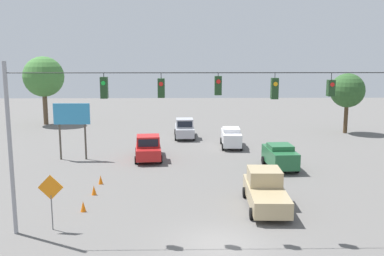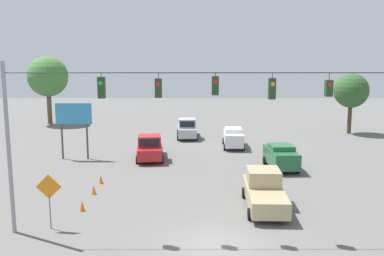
{
  "view_description": "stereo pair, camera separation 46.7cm",
  "coord_description": "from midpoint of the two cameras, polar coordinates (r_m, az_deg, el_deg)",
  "views": [
    {
      "loc": [
        1.6,
        18.62,
        8.62
      ],
      "look_at": [
        1.07,
        -9.68,
        3.85
      ],
      "focal_mm": 40.0,
      "sensor_mm": 36.0,
      "label": 1
    },
    {
      "loc": [
        1.14,
        18.63,
        8.62
      ],
      "look_at": [
        1.07,
        -9.68,
        3.85
      ],
      "focal_mm": 40.0,
      "sensor_mm": 36.0,
      "label": 2
    }
  ],
  "objects": [
    {
      "name": "overhead_signal_span",
      "position": [
        20.33,
        3.47,
        0.91
      ],
      "size": [
        20.0,
        0.38,
        8.4
      ],
      "color": "#939399",
      "rests_on": "ground_plane"
    },
    {
      "name": "traffic_cone_second",
      "position": [
        27.87,
        -12.5,
        -8.03
      ],
      "size": [
        0.32,
        0.32,
        0.61
      ],
      "primitive_type": "cone",
      "color": "orange",
      "rests_on": "ground_plane"
    },
    {
      "name": "tree_horizon_right",
      "position": [
        50.86,
        20.72,
        4.64
      ],
      "size": [
        3.82,
        3.82,
        6.74
      ],
      "color": "#4C3823",
      "rests_on": "ground_plane"
    },
    {
      "name": "pickup_truck_tan_crossing_near",
      "position": [
        25.19,
        10.14,
        -8.25
      ],
      "size": [
        2.39,
        5.65,
        2.12
      ],
      "color": "tan",
      "rests_on": "ground_plane"
    },
    {
      "name": "traffic_cone_third",
      "position": [
        30.03,
        -11.62,
        -6.71
      ],
      "size": [
        0.32,
        0.32,
        0.61
      ],
      "primitive_type": "cone",
      "color": "orange",
      "rests_on": "ground_plane"
    },
    {
      "name": "ground_plane",
      "position": [
        20.57,
        3.83,
        -15.23
      ],
      "size": [
        140.0,
        140.0,
        0.0
      ],
      "primitive_type": "plane",
      "color": "#605E5B"
    },
    {
      "name": "pickup_truck_red_withflow_far",
      "position": [
        36.27,
        -5.3,
        -2.63
      ],
      "size": [
        2.59,
        5.24,
        2.12
      ],
      "color": "red",
      "rests_on": "ground_plane"
    },
    {
      "name": "tree_horizon_left",
      "position": [
        57.22,
        -18.46,
        6.49
      ],
      "size": [
        5.05,
        5.05,
        8.6
      ],
      "color": "brown",
      "rests_on": "ground_plane"
    },
    {
      "name": "traffic_cone_nearest",
      "position": [
        25.15,
        -13.92,
        -10.03
      ],
      "size": [
        0.32,
        0.32,
        0.61
      ],
      "primitive_type": "cone",
      "color": "orange",
      "rests_on": "ground_plane"
    },
    {
      "name": "pickup_truck_silver_withflow_deep",
      "position": [
        45.56,
        -0.37,
        -0.09
      ],
      "size": [
        2.24,
        5.19,
        2.12
      ],
      "color": "#A8AAB2",
      "rests_on": "ground_plane"
    },
    {
      "name": "work_zone_sign",
      "position": [
        22.6,
        -17.97,
        -7.98
      ],
      "size": [
        1.27,
        0.06,
        2.84
      ],
      "color": "slate",
      "rests_on": "ground_plane"
    },
    {
      "name": "roadside_billboard",
      "position": [
        37.01,
        -15.14,
        1.15
      ],
      "size": [
        3.02,
        0.16,
        4.76
      ],
      "color": "#4C473D",
      "rests_on": "ground_plane"
    },
    {
      "name": "sedan_white_oncoming_deep",
      "position": [
        41.01,
        5.85,
        -1.22
      ],
      "size": [
        2.05,
        4.51,
        1.86
      ],
      "color": "silver",
      "rests_on": "ground_plane"
    },
    {
      "name": "sedan_green_oncoming_far",
      "position": [
        33.8,
        12.17,
        -3.7
      ],
      "size": [
        2.28,
        4.36,
        1.89
      ],
      "color": "#236038",
      "rests_on": "ground_plane"
    }
  ]
}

